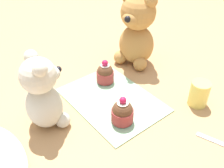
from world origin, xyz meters
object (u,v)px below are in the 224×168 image
(cupcake_near_tan_bear, at_px, (105,73))
(teaspoon, at_px, (224,144))
(teddy_bear_tan, at_px, (137,31))
(cupcake_near_cream_bear, at_px, (122,112))
(teddy_bear_cream, at_px, (43,94))
(juice_glass, at_px, (199,93))

(cupcake_near_tan_bear, distance_m, teaspoon, 0.37)
(teaspoon, bearing_deg, teddy_bear_tan, -31.11)
(cupcake_near_cream_bear, bearing_deg, teaspoon, -146.56)
(cupcake_near_cream_bear, bearing_deg, teddy_bear_tan, -49.04)
(teddy_bear_cream, xyz_separation_m, teaspoon, (-0.32, -0.28, -0.09))
(cupcake_near_tan_bear, bearing_deg, teaspoon, -169.94)
(cupcake_near_tan_bear, relative_size, teaspoon, 0.58)
(cupcake_near_cream_bear, bearing_deg, juice_glass, -109.94)
(cupcake_near_cream_bear, bearing_deg, teddy_bear_cream, 51.23)
(cupcake_near_tan_bear, bearing_deg, teddy_bear_cream, 101.50)
(teddy_bear_tan, bearing_deg, teddy_bear_cream, -95.81)
(teddy_bear_tan, bearing_deg, cupcake_near_tan_bear, -96.06)
(cupcake_near_tan_bear, bearing_deg, cupcake_near_cream_bear, 156.58)
(teddy_bear_cream, relative_size, cupcake_near_cream_bear, 2.59)
(teddy_bear_cream, height_order, cupcake_near_tan_bear, teddy_bear_cream)
(cupcake_near_tan_bear, height_order, juice_glass, cupcake_near_tan_bear)
(teaspoon, bearing_deg, teddy_bear_cream, 22.18)
(cupcake_near_cream_bear, relative_size, juice_glass, 1.06)
(cupcake_near_cream_bear, height_order, cupcake_near_tan_bear, cupcake_near_cream_bear)
(cupcake_near_cream_bear, bearing_deg, cupcake_near_tan_bear, -23.42)
(teddy_bear_cream, relative_size, juice_glass, 2.74)
(teddy_bear_cream, bearing_deg, teaspoon, -131.16)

